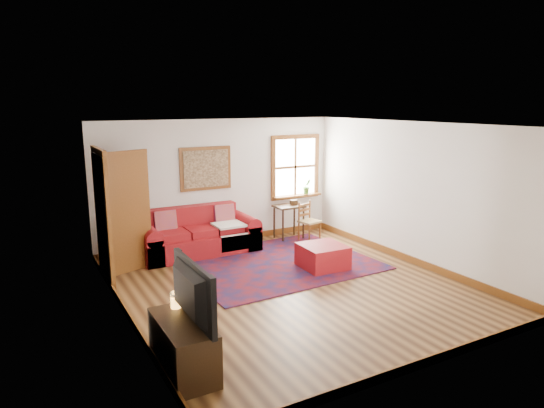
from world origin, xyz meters
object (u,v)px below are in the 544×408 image
side_table (289,211)px  media_cabinet (183,346)px  red_leather_sofa (199,238)px  ladder_back_chair (308,220)px  red_ottoman (323,257)px

side_table → media_cabinet: side_table is taller
red_leather_sofa → ladder_back_chair: size_ratio=2.74×
side_table → ladder_back_chair: 0.44m
red_ottoman → ladder_back_chair: 1.76m
media_cabinet → red_ottoman: bearing=32.2°
side_table → media_cabinet: size_ratio=0.69×
red_ottoman → media_cabinet: media_cabinet is taller
red_leather_sofa → side_table: size_ratio=3.11×
red_leather_sofa → side_table: 2.03m
red_leather_sofa → media_cabinet: bearing=-112.7°
red_leather_sofa → ladder_back_chair: (2.29, -0.27, 0.15)m
red_leather_sofa → side_table: bearing=0.6°
side_table → ladder_back_chair: size_ratio=0.88×
red_ottoman → side_table: bearing=79.4°
red_leather_sofa → red_ottoman: red_leather_sofa is taller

